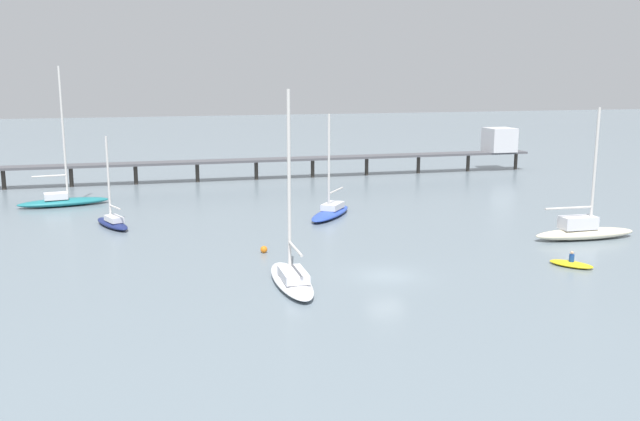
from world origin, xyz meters
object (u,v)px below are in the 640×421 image
object	(u,v)px
sailboat_white	(292,275)
dinghy_yellow	(571,264)
sailboat_teal	(63,199)
sailboat_navy	(112,221)
sailboat_cream	(584,230)
mooring_buoy_outer	(264,249)
pier	(360,152)
sailboat_blue	(331,210)

from	to	relation	value
sailboat_white	dinghy_yellow	world-z (taller)	sailboat_white
sailboat_teal	sailboat_navy	world-z (taller)	sailboat_teal
sailboat_white	sailboat_navy	world-z (taller)	sailboat_white
dinghy_yellow	sailboat_cream	bearing A→B (deg)	48.01
sailboat_navy	dinghy_yellow	xyz separation A→B (m)	(31.78, -22.91, -0.36)
sailboat_navy	mooring_buoy_outer	size ratio (longest dim) A/B	15.08
sailboat_navy	mooring_buoy_outer	bearing A→B (deg)	-48.75
sailboat_teal	mooring_buoy_outer	world-z (taller)	sailboat_teal
sailboat_navy	pier	bearing A→B (deg)	37.24
mooring_buoy_outer	sailboat_navy	bearing A→B (deg)	131.25
dinghy_yellow	sailboat_teal	bearing A→B (deg)	136.39
sailboat_teal	sailboat_navy	size ratio (longest dim) A/B	1.76
sailboat_cream	mooring_buoy_outer	size ratio (longest dim) A/B	20.13
pier	sailboat_cream	size ratio (longest dim) A/B	7.22
sailboat_teal	mooring_buoy_outer	size ratio (longest dim) A/B	26.61
sailboat_blue	mooring_buoy_outer	distance (m)	14.98
pier	mooring_buoy_outer	world-z (taller)	pier
mooring_buoy_outer	sailboat_white	bearing A→B (deg)	-89.70
sailboat_cream	sailboat_teal	bearing A→B (deg)	146.82
sailboat_blue	sailboat_white	world-z (taller)	sailboat_white
sailboat_blue	pier	bearing A→B (deg)	64.72
pier	sailboat_navy	distance (m)	41.02
sailboat_cream	mooring_buoy_outer	distance (m)	26.88
sailboat_teal	dinghy_yellow	xyz separation A→B (m)	(36.90, -35.15, -0.55)
sailboat_white	dinghy_yellow	size ratio (longest dim) A/B	3.76
pier	mooring_buoy_outer	distance (m)	43.37
sailboat_white	sailboat_navy	bearing A→B (deg)	117.68
dinghy_yellow	mooring_buoy_outer	size ratio (longest dim) A/B	6.17
sailboat_white	mooring_buoy_outer	xyz separation A→B (m)	(-0.05, 8.76, -0.41)
mooring_buoy_outer	sailboat_cream	bearing A→B (deg)	-6.54
sailboat_white	mooring_buoy_outer	size ratio (longest dim) A/B	23.21
sailboat_blue	dinghy_yellow	xyz separation A→B (m)	(11.36, -21.90, -0.40)
sailboat_blue	sailboat_cream	distance (m)	23.10
sailboat_white	dinghy_yellow	bearing A→B (deg)	-3.48
sailboat_cream	sailboat_teal	distance (m)	51.54
dinghy_yellow	sailboat_white	bearing A→B (deg)	176.52
sailboat_cream	sailboat_teal	xyz separation A→B (m)	(-43.14, 28.21, -0.05)
sailboat_blue	mooring_buoy_outer	bearing A→B (deg)	-127.39
sailboat_white	pier	bearing A→B (deg)	65.44
sailboat_blue	sailboat_navy	world-z (taller)	sailboat_blue
sailboat_white	sailboat_teal	distance (m)	37.70
sailboat_cream	sailboat_navy	distance (m)	41.24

